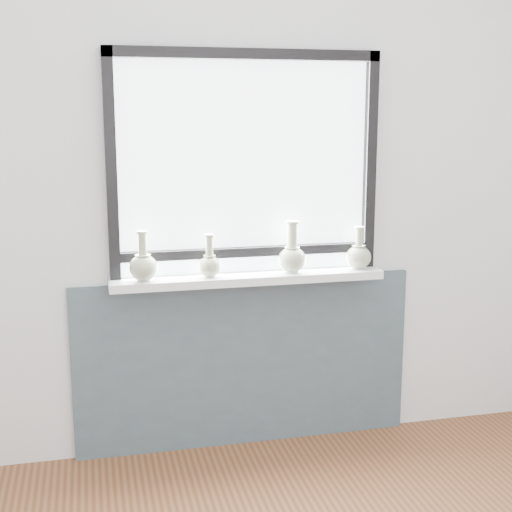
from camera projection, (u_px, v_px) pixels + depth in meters
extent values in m
cube|color=silver|center=(244.00, 189.00, 3.44)|extent=(3.60, 0.02, 2.60)
cube|color=#42535E|center=(245.00, 362.00, 3.58)|extent=(1.70, 0.03, 0.86)
cube|color=white|center=(248.00, 278.00, 3.42)|extent=(1.32, 0.18, 0.04)
cube|color=black|center=(111.00, 166.00, 3.22)|extent=(0.05, 0.06, 1.05)
cube|color=black|center=(370.00, 161.00, 3.50)|extent=(0.05, 0.06, 1.05)
cube|color=black|center=(245.00, 54.00, 3.26)|extent=(1.30, 0.06, 0.05)
cube|color=black|center=(246.00, 252.00, 3.45)|extent=(1.20, 0.05, 0.04)
cube|color=white|center=(245.00, 168.00, 3.39)|extent=(1.20, 0.01, 1.00)
cylinder|color=#ACB797|center=(144.00, 280.00, 3.28)|extent=(0.06, 0.06, 0.01)
ellipsoid|color=#ACB797|center=(143.00, 268.00, 3.27)|extent=(0.13, 0.13, 0.12)
cone|color=#ACB797|center=(143.00, 258.00, 3.26)|extent=(0.07, 0.07, 0.03)
cylinder|color=#ACB797|center=(143.00, 246.00, 3.25)|extent=(0.04, 0.04, 0.12)
cylinder|color=#ACB797|center=(142.00, 232.00, 3.24)|extent=(0.05, 0.05, 0.01)
cylinder|color=#ACB797|center=(210.00, 276.00, 3.36)|extent=(0.05, 0.05, 0.01)
ellipsoid|color=#ACB797|center=(210.00, 266.00, 3.35)|extent=(0.11, 0.11, 0.10)
cone|color=#ACB797|center=(209.00, 258.00, 3.35)|extent=(0.06, 0.06, 0.03)
cylinder|color=#ACB797|center=(209.00, 248.00, 3.34)|extent=(0.04, 0.04, 0.11)
cylinder|color=#ACB797|center=(209.00, 236.00, 3.32)|extent=(0.05, 0.05, 0.01)
cylinder|color=#ACB797|center=(292.00, 271.00, 3.46)|extent=(0.06, 0.06, 0.01)
ellipsoid|color=#ACB797|center=(292.00, 260.00, 3.45)|extent=(0.14, 0.14, 0.12)
cone|color=#ACB797|center=(292.00, 250.00, 3.44)|extent=(0.07, 0.07, 0.03)
cylinder|color=#ACB797|center=(292.00, 237.00, 3.43)|extent=(0.05, 0.05, 0.13)
cylinder|color=#ACB797|center=(292.00, 222.00, 3.41)|extent=(0.07, 0.07, 0.01)
cylinder|color=#ACB797|center=(358.00, 268.00, 3.54)|extent=(0.06, 0.06, 0.01)
ellipsoid|color=#ACB797|center=(358.00, 257.00, 3.53)|extent=(0.12, 0.12, 0.11)
cone|color=#ACB797|center=(359.00, 248.00, 3.52)|extent=(0.07, 0.07, 0.03)
cylinder|color=#ACB797|center=(359.00, 239.00, 3.51)|extent=(0.03, 0.03, 0.10)
cylinder|color=#ACB797|center=(359.00, 228.00, 3.50)|extent=(0.05, 0.05, 0.01)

